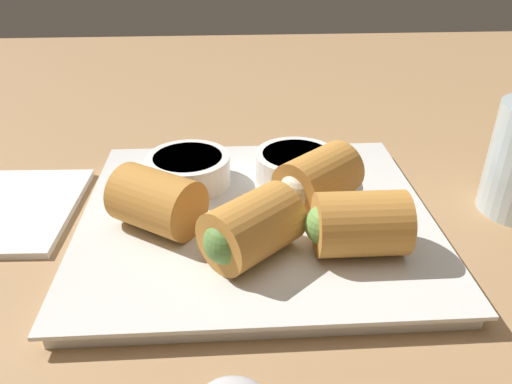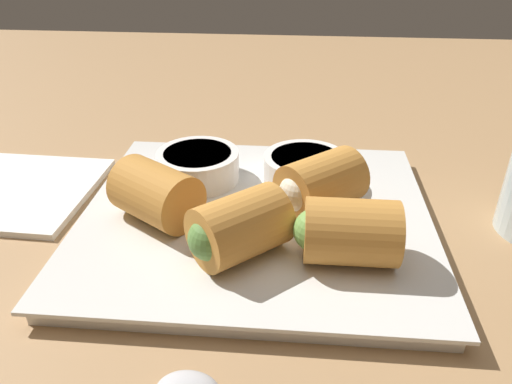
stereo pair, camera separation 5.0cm
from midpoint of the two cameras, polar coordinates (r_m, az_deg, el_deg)
The scene contains 9 objects.
table_surface at distance 41.97cm, azimuth -1.77°, elevation -5.07°, with size 180.00×140.00×2.00cm.
serving_plate at distance 40.79cm, azimuth 3.52°, elevation -3.28°, with size 27.93×25.51×1.50cm.
roll_front_left at distance 38.81cm, azimuth -8.16°, elevation -0.14°, with size 7.82×7.36×4.62cm.
roll_front_right at distance 40.12cm, azimuth 10.61°, elevation 0.70°, with size 7.79×7.64×4.62cm.
roll_back_left at distance 34.93cm, azimuth 14.23°, elevation -4.59°, with size 7.12×4.63×4.62cm.
roll_back_right at distance 34.20cm, azimuth 1.80°, elevation -4.36°, with size 7.79×7.64×4.62cm.
dipping_bowl_near at distance 44.35cm, azimuth 8.86°, elevation 2.56°, with size 7.35×7.35×2.63cm.
dipping_bowl_far at distance 44.58cm, azimuth -3.47°, elevation 3.04°, with size 7.35×7.35×2.63cm.
napkin at distance 50.21cm, azimuth -24.26°, elevation 0.11°, with size 16.38×14.08×0.60cm.
Camera 2 is at (6.74, -34.05, 25.12)cm, focal length 35.00 mm.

